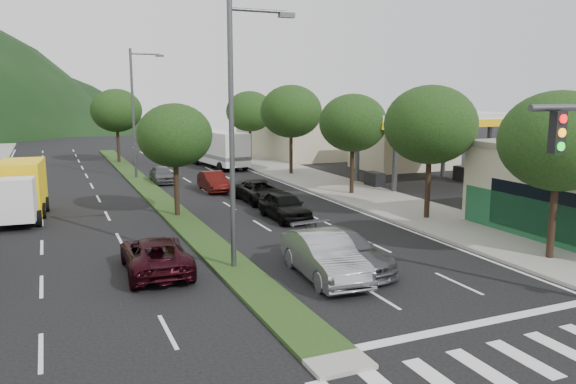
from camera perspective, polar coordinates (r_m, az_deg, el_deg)
name	(u,v)px	position (r m, az deg, el deg)	size (l,w,h in m)	color
ground	(330,358)	(14.96, 4.34, -16.45)	(160.00, 160.00, 0.00)	black
sidewalk_right	(324,183)	(41.87, 3.68, 0.96)	(5.00, 90.00, 0.15)	gray
median	(147,188)	(40.86, -14.14, 0.43)	(1.60, 56.00, 0.12)	#1D3714
gas_canopy	(423,121)	(42.28, 13.56, 7.03)	(12.20, 8.20, 5.25)	silver
bldg_right_far	(303,131)	(61.63, 1.50, 6.25)	(10.00, 16.00, 5.20)	beige
tree_r_a	(559,141)	(24.25, 25.82, 4.68)	(4.60, 4.60, 6.63)	black
tree_r_b	(430,125)	(30.08, 14.27, 6.63)	(4.80, 4.80, 6.94)	black
tree_r_c	(353,123)	(36.76, 6.61, 6.98)	(4.40, 4.40, 6.48)	black
tree_r_d	(291,112)	(45.68, 0.31, 8.18)	(5.00, 5.00, 7.17)	black
tree_r_e	(250,111)	(54.99, -3.90, 8.17)	(4.60, 4.60, 6.71)	black
tree_med_near	(175,136)	(30.57, -11.43, 5.64)	(4.00, 4.00, 6.02)	black
tree_med_far	(116,111)	(56.21, -17.03, 7.91)	(4.80, 4.80, 6.94)	black
streetlight_near	(237,123)	(20.89, -5.23, 7.03)	(2.60, 0.25, 10.00)	#47494C
streetlight_mid	(136,107)	(45.31, -15.22, 8.32)	(2.60, 0.25, 10.00)	#47494C
sedan_silver	(325,256)	(20.55, 3.73, -6.50)	(1.74, 4.98, 1.64)	#929499
suv_maroon	(155,255)	(21.74, -13.32, -6.22)	(2.27, 4.92, 1.37)	black
car_queue_a	(285,206)	(29.88, -0.36, -1.40)	(1.75, 4.34, 1.48)	black
car_queue_b	(343,250)	(21.61, 5.57, -5.93)	(2.07, 5.09, 1.48)	#4F4F54
car_queue_c	(214,181)	(38.86, -7.58, 1.07)	(1.41, 4.04, 1.33)	#410D0A
car_queue_d	(260,192)	(34.64, -2.84, 0.03)	(2.17, 4.70, 1.30)	black
car_queue_e	(162,174)	(43.11, -12.67, 1.76)	(1.51, 3.76, 1.28)	#4E4E53
car_queue_f	(224,162)	(50.01, -6.51, 3.06)	(1.81, 4.45, 1.29)	black
box_truck	(21,192)	(33.20, -25.53, -0.02)	(2.86, 6.32, 3.03)	white
motorhome	(218,148)	(51.38, -7.09, 4.46)	(3.56, 8.73, 3.26)	white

